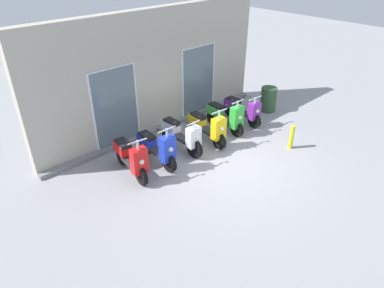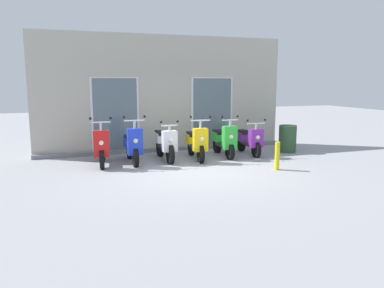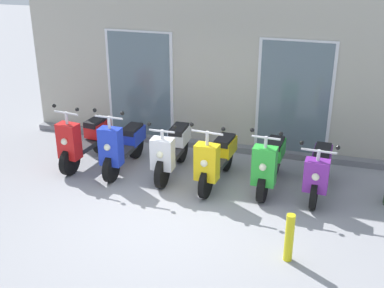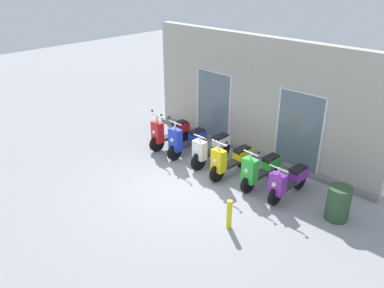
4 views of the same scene
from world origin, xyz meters
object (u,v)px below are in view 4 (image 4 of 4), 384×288
object	(u,v)px
curb_bollard	(229,214)
trash_bin	(338,203)
scooter_red	(169,133)
scooter_white	(211,149)
scooter_yellow	(231,160)
scooter_blue	(186,140)
scooter_purple	(288,181)
scooter_green	(260,169)

from	to	relation	value
curb_bollard	trash_bin	bearing A→B (deg)	51.33
scooter_red	scooter_white	size ratio (longest dim) A/B	0.96
scooter_yellow	scooter_white	bearing A→B (deg)	169.86
scooter_blue	scooter_yellow	distance (m)	1.78
scooter_red	scooter_purple	world-z (taller)	scooter_red
scooter_purple	trash_bin	xyz separation A→B (m)	(1.33, -0.04, -0.03)
scooter_purple	trash_bin	distance (m)	1.33
scooter_red	trash_bin	bearing A→B (deg)	0.20
scooter_white	scooter_purple	distance (m)	2.59
scooter_white	scooter_purple	world-z (taller)	scooter_white
scooter_yellow	scooter_green	xyz separation A→B (m)	(0.90, 0.11, -0.01)
trash_bin	scooter_blue	bearing A→B (deg)	-179.48
scooter_purple	trash_bin	bearing A→B (deg)	-1.55
scooter_red	scooter_yellow	world-z (taller)	scooter_red
scooter_yellow	trash_bin	xyz separation A→B (m)	(3.05, 0.11, -0.07)
scooter_blue	trash_bin	bearing A→B (deg)	0.52
scooter_red	scooter_blue	bearing A→B (deg)	-1.70
scooter_red	scooter_purple	xyz separation A→B (m)	(4.29, 0.06, -0.05)
scooter_green	curb_bollard	world-z (taller)	scooter_green
scooter_green	scooter_yellow	bearing A→B (deg)	-172.94
scooter_white	scooter_green	bearing A→B (deg)	-1.38
scooter_blue	scooter_green	distance (m)	2.68
scooter_red	scooter_blue	xyz separation A→B (m)	(0.79, -0.02, -0.02)
scooter_green	scooter_purple	bearing A→B (deg)	2.11
scooter_yellow	curb_bollard	size ratio (longest dim) A/B	2.30
scooter_white	trash_bin	xyz separation A→B (m)	(3.91, -0.05, -0.06)
scooter_yellow	scooter_purple	distance (m)	1.73
trash_bin	scooter_yellow	bearing A→B (deg)	-178.01
scooter_blue	curb_bollard	size ratio (longest dim) A/B	2.25
scooter_blue	scooter_yellow	world-z (taller)	scooter_blue
scooter_blue	scooter_red	bearing A→B (deg)	178.30
scooter_blue	scooter_white	size ratio (longest dim) A/B	0.97
scooter_purple	trash_bin	world-z (taller)	scooter_purple
scooter_red	scooter_purple	bearing A→B (deg)	0.75
scooter_white	scooter_purple	size ratio (longest dim) A/B	1.05
scooter_yellow	scooter_green	world-z (taller)	scooter_yellow
scooter_red	trash_bin	size ratio (longest dim) A/B	1.88
scooter_purple	scooter_yellow	bearing A→B (deg)	-175.29
scooter_white	curb_bollard	bearing A→B (deg)	-41.24
scooter_red	scooter_green	world-z (taller)	scooter_red
scooter_red	scooter_white	bearing A→B (deg)	2.28
scooter_white	scooter_red	bearing A→B (deg)	-177.72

